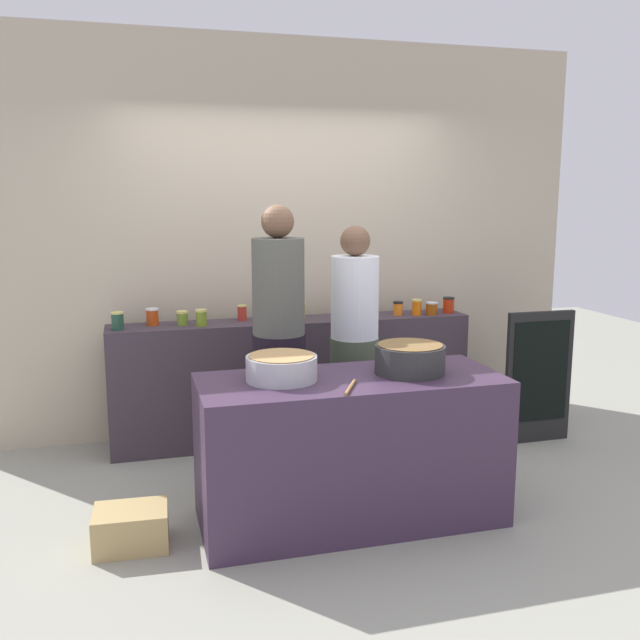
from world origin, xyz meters
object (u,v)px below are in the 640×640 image
preserve_jar_3 (201,318)px  preserve_jar_6 (285,311)px  preserve_jar_7 (300,310)px  preserve_jar_4 (242,313)px  cook_in_cap (354,359)px  preserve_jar_1 (152,317)px  chalkboard_sign (539,377)px  preserve_jar_13 (448,305)px  cooking_pot_center (410,359)px  cook_with_tongs (279,359)px  preserve_jar_11 (417,307)px  wooden_spoon (350,387)px  preserve_jar_12 (432,308)px  preserve_jar_8 (348,309)px  bread_crate (131,528)px  preserve_jar_9 (363,308)px  preserve_jar_10 (398,308)px  preserve_jar_0 (118,321)px  preserve_jar_5 (268,310)px  cooking_pot_left (282,368)px

preserve_jar_3 → preserve_jar_6: (0.64, 0.13, 0.00)m
preserve_jar_7 → preserve_jar_4: bearing=177.7°
cook_in_cap → preserve_jar_6: bearing=115.6°
preserve_jar_1 → chalkboard_sign: 2.87m
preserve_jar_1 → chalkboard_sign: (2.76, -0.61, -0.48)m
preserve_jar_13 → cooking_pot_center: size_ratio=0.31×
cook_with_tongs → preserve_jar_4: bearing=96.5°
preserve_jar_11 → wooden_spoon: (-1.04, -1.56, -0.14)m
preserve_jar_7 → preserve_jar_11: (0.90, -0.10, -0.00)m
preserve_jar_12 → preserve_jar_6: bearing=173.4°
preserve_jar_12 → cooking_pot_center: (-0.73, -1.32, -0.05)m
cook_with_tongs → preserve_jar_8: bearing=48.6°
preserve_jar_4 → preserve_jar_11: size_ratio=0.95×
cooking_pot_center → bread_crate: cooking_pot_center is taller
preserve_jar_9 → preserve_jar_12: size_ratio=1.16×
chalkboard_sign → cooking_pot_center: bearing=-149.1°
preserve_jar_12 → preserve_jar_13: size_ratio=0.79×
preserve_jar_4 → cooking_pot_center: 1.63m
preserve_jar_10 → bread_crate: 2.62m
preserve_jar_0 → preserve_jar_3: size_ratio=1.06×
preserve_jar_7 → preserve_jar_8: preserve_jar_7 is taller
preserve_jar_0 → cooking_pot_center: 2.09m
preserve_jar_1 → bread_crate: size_ratio=0.32×
preserve_jar_7 → wooden_spoon: 1.68m
preserve_jar_3 → preserve_jar_13: preserve_jar_13 is taller
preserve_jar_7 → wooden_spoon: (-0.14, -1.67, -0.14)m
preserve_jar_0 → preserve_jar_5: 1.08m
preserve_jar_0 → preserve_jar_11: bearing=0.1°
preserve_jar_7 → cook_in_cap: size_ratio=0.08×
preserve_jar_7 → preserve_jar_11: size_ratio=1.04×
cooking_pot_left → bread_crate: bearing=-176.4°
preserve_jar_11 → chalkboard_sign: bearing=-33.0°
preserve_jar_3 → preserve_jar_13: bearing=1.4°
preserve_jar_12 → bread_crate: size_ratio=0.26×
preserve_jar_0 → preserve_jar_7: size_ratio=0.97×
preserve_jar_1 → preserve_jar_0: bearing=-155.6°
preserve_jar_1 → preserve_jar_10: bearing=-2.1°
wooden_spoon → bread_crate: (-1.14, 0.21, -0.74)m
preserve_jar_7 → cooking_pot_left: size_ratio=0.33×
preserve_jar_12 → cooking_pot_center: size_ratio=0.25×
preserve_jar_9 → chalkboard_sign: 1.41m
preserve_jar_12 → preserve_jar_9: bearing=170.3°
preserve_jar_12 → cook_in_cap: bearing=-145.9°
preserve_jar_3 → preserve_jar_11: 1.65m
cook_in_cap → bread_crate: cook_in_cap is taller
preserve_jar_8 → wooden_spoon: 1.74m
preserve_jar_3 → preserve_jar_12: (1.77, -0.00, -0.01)m
preserve_jar_6 → preserve_jar_10: size_ratio=1.11×
preserve_jar_8 → preserve_jar_9: 0.11m
preserve_jar_8 → cooking_pot_center: (-0.09, -1.43, -0.05)m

